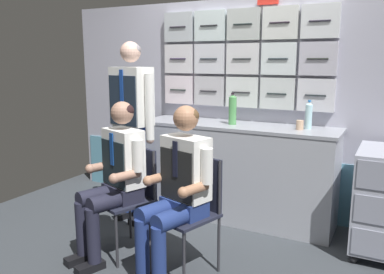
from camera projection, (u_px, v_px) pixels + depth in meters
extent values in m
cube|color=#34393E|center=(179.00, 267.00, 3.07)|extent=(4.80, 4.80, 0.04)
cube|color=#A7A6B8|center=(245.00, 107.00, 4.06)|extent=(4.20, 0.06, 2.15)
cube|color=#5792AA|center=(242.00, 181.00, 4.18)|extent=(4.12, 0.01, 0.61)
cube|color=silver|center=(180.00, 90.00, 4.31)|extent=(0.33, 0.06, 0.30)
cylinder|color=#1F2825|center=(178.00, 90.00, 4.28)|extent=(0.19, 0.01, 0.01)
cube|color=#ADABB1|center=(210.00, 91.00, 4.15)|extent=(0.33, 0.06, 0.30)
cylinder|color=#252429|center=(208.00, 91.00, 4.12)|extent=(0.19, 0.01, 0.01)
cube|color=silver|center=(242.00, 92.00, 3.98)|extent=(0.33, 0.06, 0.30)
cylinder|color=black|center=(241.00, 92.00, 3.95)|extent=(0.19, 0.01, 0.01)
cube|color=silver|center=(278.00, 94.00, 3.82)|extent=(0.33, 0.06, 0.30)
cylinder|color=black|center=(276.00, 94.00, 3.79)|extent=(0.19, 0.01, 0.01)
cube|color=silver|center=(316.00, 95.00, 3.66)|extent=(0.33, 0.06, 0.30)
cylinder|color=#20272B|center=(315.00, 95.00, 3.62)|extent=(0.19, 0.01, 0.01)
cube|color=silver|center=(179.00, 59.00, 4.25)|extent=(0.33, 0.06, 0.30)
cylinder|color=#231C30|center=(178.00, 59.00, 4.22)|extent=(0.19, 0.01, 0.01)
cube|color=silver|center=(210.00, 59.00, 4.09)|extent=(0.33, 0.06, 0.30)
cylinder|color=#20282D|center=(208.00, 59.00, 4.05)|extent=(0.19, 0.01, 0.01)
cube|color=silver|center=(243.00, 59.00, 3.92)|extent=(0.33, 0.06, 0.30)
cylinder|color=#262A2B|center=(242.00, 59.00, 3.89)|extent=(0.19, 0.01, 0.01)
cube|color=silver|center=(279.00, 59.00, 3.76)|extent=(0.33, 0.06, 0.30)
cylinder|color=#1F292D|center=(278.00, 59.00, 3.72)|extent=(0.19, 0.01, 0.01)
cube|color=#AFACBA|center=(318.00, 59.00, 3.59)|extent=(0.33, 0.06, 0.30)
cylinder|color=#232723|center=(317.00, 59.00, 3.56)|extent=(0.19, 0.01, 0.01)
cube|color=#A8B0B6|center=(179.00, 27.00, 4.19)|extent=(0.33, 0.06, 0.30)
cylinder|color=#29252E|center=(177.00, 27.00, 4.15)|extent=(0.19, 0.01, 0.01)
cube|color=silver|center=(210.00, 26.00, 4.02)|extent=(0.33, 0.06, 0.30)
cylinder|color=black|center=(209.00, 26.00, 3.99)|extent=(0.19, 0.01, 0.01)
cube|color=#ABB1AD|center=(244.00, 24.00, 3.86)|extent=(0.33, 0.06, 0.30)
cylinder|color=#202A2A|center=(242.00, 24.00, 3.83)|extent=(0.19, 0.01, 0.01)
cube|color=silver|center=(280.00, 23.00, 3.69)|extent=(0.33, 0.06, 0.30)
cylinder|color=#261D28|center=(279.00, 22.00, 3.66)|extent=(0.19, 0.01, 0.01)
cube|color=silver|center=(321.00, 21.00, 3.53)|extent=(0.33, 0.06, 0.30)
cylinder|color=#25212D|center=(320.00, 21.00, 3.50)|extent=(0.19, 0.01, 0.01)
cube|color=red|center=(268.00, 2.00, 3.73)|extent=(0.20, 0.02, 0.05)
cube|color=#A2A5AF|center=(236.00, 173.00, 3.92)|extent=(1.89, 0.52, 0.91)
cube|color=#9396A0|center=(237.00, 126.00, 3.82)|extent=(1.93, 0.53, 0.03)
sphere|color=black|center=(353.00, 258.00, 3.09)|extent=(0.07, 0.07, 0.07)
sphere|color=black|center=(360.00, 232.00, 3.57)|extent=(0.07, 0.07, 0.07)
cube|color=#A7AABC|center=(382.00, 198.00, 3.18)|extent=(0.40, 0.64, 0.79)
cube|color=#9296A7|center=(377.00, 245.00, 2.94)|extent=(0.35, 0.01, 0.21)
cube|color=#9296A7|center=(380.00, 212.00, 2.89)|extent=(0.35, 0.01, 0.21)
cube|color=#9296A7|center=(383.00, 177.00, 2.84)|extent=(0.35, 0.01, 0.21)
cylinder|color=#2D2D33|center=(93.00, 226.00, 3.24)|extent=(0.02, 0.02, 0.43)
cylinder|color=#2D2D33|center=(117.00, 241.00, 2.98)|extent=(0.02, 0.02, 0.43)
cylinder|color=#2D2D33|center=(130.00, 215.00, 3.48)|extent=(0.02, 0.02, 0.43)
cylinder|color=#2D2D33|center=(155.00, 228.00, 3.22)|extent=(0.02, 0.02, 0.43)
cube|color=#1E2131|center=(123.00, 201.00, 3.19)|extent=(0.51, 0.51, 0.02)
cube|color=#1E2131|center=(142.00, 171.00, 3.27)|extent=(0.36, 0.15, 0.40)
cylinder|color=#2D2D33|center=(129.00, 167.00, 3.40)|extent=(0.02, 0.02, 0.40)
cylinder|color=#2D2D33|center=(154.00, 176.00, 3.13)|extent=(0.02, 0.02, 0.40)
cube|color=black|center=(79.00, 259.00, 3.09)|extent=(0.16, 0.24, 0.06)
cube|color=black|center=(90.00, 267.00, 2.96)|extent=(0.16, 0.24, 0.06)
cylinder|color=#1F1F30|center=(82.00, 228.00, 3.07)|extent=(0.10, 0.10, 0.42)
cylinder|color=#1F1F30|center=(93.00, 236.00, 2.94)|extent=(0.10, 0.10, 0.42)
cylinder|color=#1F1F30|center=(99.00, 195.00, 3.13)|extent=(0.24, 0.38, 0.13)
cylinder|color=#1F1F30|center=(111.00, 201.00, 3.01)|extent=(0.24, 0.38, 0.13)
cube|color=#1F1F30|center=(123.00, 192.00, 3.17)|extent=(0.37, 0.30, 0.12)
cube|color=white|center=(124.00, 157.00, 3.13)|extent=(0.38, 0.29, 0.45)
cube|color=black|center=(113.00, 164.00, 3.07)|extent=(0.30, 0.12, 0.36)
cube|color=#123E92|center=(112.00, 149.00, 3.05)|extent=(0.04, 0.02, 0.25)
cylinder|color=white|center=(110.00, 147.00, 3.27)|extent=(0.08, 0.08, 0.24)
cylinder|color=#A17661|center=(101.00, 166.00, 3.21)|extent=(0.14, 0.23, 0.07)
sphere|color=#A17661|center=(90.00, 169.00, 3.14)|extent=(0.08, 0.08, 0.08)
cylinder|color=white|center=(138.00, 156.00, 2.98)|extent=(0.08, 0.08, 0.24)
cylinder|color=#A17661|center=(126.00, 176.00, 2.95)|extent=(0.14, 0.23, 0.07)
sphere|color=#A17661|center=(114.00, 179.00, 2.89)|extent=(0.08, 0.08, 0.08)
sphere|color=#A17661|center=(122.00, 113.00, 3.06)|extent=(0.18, 0.18, 0.18)
ellipsoid|color=black|center=(124.00, 111.00, 3.07)|extent=(0.22, 0.21, 0.12)
cylinder|color=#2D2D33|center=(150.00, 245.00, 2.92)|extent=(0.02, 0.02, 0.43)
cylinder|color=#2D2D33|center=(184.00, 262.00, 2.67)|extent=(0.02, 0.02, 0.43)
cylinder|color=#2D2D33|center=(185.00, 230.00, 3.17)|extent=(0.02, 0.02, 0.43)
cylinder|color=#2D2D33|center=(219.00, 244.00, 2.93)|extent=(0.02, 0.02, 0.43)
cube|color=#1E2131|center=(184.00, 216.00, 2.88)|extent=(0.50, 0.50, 0.02)
cube|color=#1E2131|center=(202.00, 182.00, 2.97)|extent=(0.36, 0.13, 0.40)
cylinder|color=#2D2D33|center=(184.00, 178.00, 3.09)|extent=(0.02, 0.02, 0.40)
cylinder|color=#2D2D33|center=(220.00, 188.00, 2.84)|extent=(0.02, 0.02, 0.40)
cylinder|color=navy|center=(142.00, 248.00, 2.75)|extent=(0.10, 0.10, 0.42)
cylinder|color=navy|center=(159.00, 257.00, 2.63)|extent=(0.10, 0.10, 0.42)
cylinder|color=navy|center=(159.00, 210.00, 2.82)|extent=(0.23, 0.38, 0.13)
cylinder|color=navy|center=(176.00, 217.00, 2.69)|extent=(0.23, 0.38, 0.13)
cube|color=navy|center=(184.00, 206.00, 2.87)|extent=(0.36, 0.28, 0.12)
cube|color=white|center=(186.00, 168.00, 2.83)|extent=(0.38, 0.28, 0.45)
cube|color=black|center=(176.00, 175.00, 2.76)|extent=(0.30, 0.10, 0.36)
cube|color=black|center=(175.00, 159.00, 2.74)|extent=(0.04, 0.02, 0.25)
cylinder|color=white|center=(167.00, 156.00, 2.95)|extent=(0.08, 0.08, 0.25)
cylinder|color=#A57354|center=(159.00, 178.00, 2.90)|extent=(0.13, 0.24, 0.07)
sphere|color=#A57354|center=(148.00, 181.00, 2.82)|extent=(0.08, 0.08, 0.08)
cylinder|color=white|center=(207.00, 166.00, 2.68)|extent=(0.08, 0.08, 0.25)
cylinder|color=#A57354|center=(194.00, 189.00, 2.65)|extent=(0.13, 0.24, 0.07)
sphere|color=#A57354|center=(183.00, 193.00, 2.58)|extent=(0.08, 0.08, 0.08)
sphere|color=#A57354|center=(186.00, 118.00, 2.76)|extent=(0.18, 0.18, 0.18)
ellipsoid|color=brown|center=(187.00, 116.00, 2.76)|extent=(0.21, 0.21, 0.13)
cube|color=black|center=(126.00, 214.00, 3.99)|extent=(0.13, 0.25, 0.06)
cube|color=black|center=(140.00, 219.00, 3.87)|extent=(0.13, 0.25, 0.06)
cylinder|color=navy|center=(128.00, 168.00, 3.91)|extent=(0.12, 0.12, 0.89)
cylinder|color=navy|center=(140.00, 171.00, 3.80)|extent=(0.12, 0.12, 0.89)
cube|color=white|center=(132.00, 96.00, 3.72)|extent=(0.42, 0.29, 0.54)
cube|color=#1A2533|center=(123.00, 101.00, 3.64)|extent=(0.35, 0.08, 0.46)
cube|color=navy|center=(121.00, 86.00, 3.61)|extent=(0.04, 0.02, 0.30)
cylinder|color=white|center=(116.00, 104.00, 3.88)|extent=(0.08, 0.08, 0.60)
sphere|color=#DBAD99|center=(117.00, 134.00, 3.94)|extent=(0.08, 0.08, 0.08)
cylinder|color=white|center=(149.00, 107.00, 3.60)|extent=(0.08, 0.08, 0.60)
sphere|color=#DBAD99|center=(150.00, 140.00, 3.66)|extent=(0.08, 0.08, 0.08)
sphere|color=#DBAD99|center=(130.00, 52.00, 3.64)|extent=(0.19, 0.19, 0.19)
ellipsoid|color=gray|center=(131.00, 50.00, 3.65)|extent=(0.22, 0.20, 0.13)
cylinder|color=#ADDBE6|center=(309.00, 117.00, 3.56)|extent=(0.06, 0.06, 0.22)
cone|color=#ADDBE6|center=(309.00, 103.00, 3.53)|extent=(0.06, 0.06, 0.02)
cylinder|color=blue|center=(310.00, 101.00, 3.53)|extent=(0.03, 0.03, 0.02)
cylinder|color=#4F9853|center=(233.00, 111.00, 3.80)|extent=(0.08, 0.08, 0.26)
cone|color=#4F9853|center=(233.00, 96.00, 3.77)|extent=(0.08, 0.08, 0.02)
cylinder|color=black|center=(233.00, 94.00, 3.76)|extent=(0.03, 0.03, 0.02)
cylinder|color=tan|center=(300.00, 125.00, 3.52)|extent=(0.06, 0.06, 0.08)
cylinder|color=#382114|center=(300.00, 121.00, 3.51)|extent=(0.05, 0.05, 0.01)
cylinder|color=tan|center=(182.00, 117.00, 4.11)|extent=(0.06, 0.06, 0.06)
cylinder|color=#382114|center=(182.00, 114.00, 4.10)|extent=(0.05, 0.05, 0.01)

